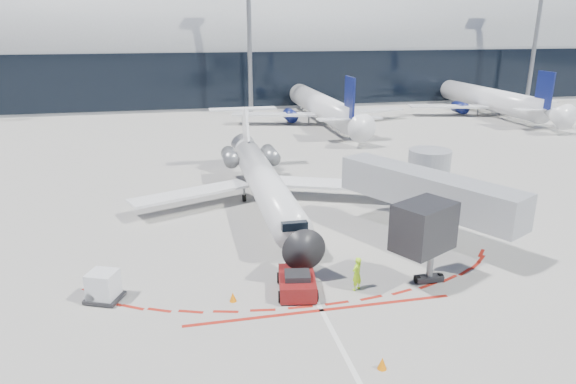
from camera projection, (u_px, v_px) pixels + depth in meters
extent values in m
plane|color=gray|center=(278.00, 227.00, 36.80)|extent=(260.00, 260.00, 0.00)
cube|color=silver|center=(273.00, 217.00, 38.66)|extent=(0.25, 40.00, 0.01)
cube|color=maroon|center=(322.00, 310.00, 26.12)|extent=(14.00, 0.25, 0.01)
cube|color=#96999C|center=(211.00, 74.00, 95.61)|extent=(150.00, 24.00, 10.00)
cylinder|color=#96999C|center=(210.00, 46.00, 94.05)|extent=(150.00, 24.00, 24.00)
cube|color=black|center=(216.00, 81.00, 84.42)|extent=(150.00, 0.20, 9.00)
cube|color=gray|center=(427.00, 190.00, 33.30)|extent=(8.22, 12.61, 2.30)
cube|color=black|center=(424.00, 226.00, 27.36)|extent=(3.86, 3.44, 2.60)
cylinder|color=slate|center=(430.00, 263.00, 28.64)|extent=(0.36, 0.36, 2.40)
cube|color=black|center=(429.00, 278.00, 28.94)|extent=(1.60, 0.60, 0.30)
cylinder|color=gray|center=(428.00, 180.00, 39.61)|extent=(3.20, 3.20, 4.80)
cylinder|color=black|center=(425.00, 206.00, 40.29)|extent=(4.00, 4.00, 0.50)
cylinder|color=slate|center=(249.00, 33.00, 78.48)|extent=(0.70, 0.70, 25.00)
cylinder|color=slate|center=(536.00, 32.00, 88.49)|extent=(0.70, 0.70, 25.00)
cylinder|color=silver|center=(265.00, 183.00, 39.67)|extent=(2.46, 20.04, 2.46)
cone|color=black|center=(298.00, 241.00, 29.18)|extent=(2.46, 2.55, 2.46)
cone|color=silver|center=(245.00, 149.00, 50.49)|extent=(2.46, 3.28, 2.46)
cube|color=black|center=(293.00, 223.00, 30.37)|extent=(1.55, 1.28, 0.50)
cube|color=silver|center=(191.00, 193.00, 40.06)|extent=(9.76, 5.78, 0.28)
cube|color=silver|center=(330.00, 184.00, 42.32)|extent=(9.76, 5.78, 0.28)
cube|color=silver|center=(246.00, 129.00, 48.96)|extent=(0.23, 4.27, 4.35)
cube|color=silver|center=(243.00, 109.00, 50.23)|extent=(6.56, 1.46, 0.15)
cylinder|color=slate|center=(230.00, 157.00, 46.66)|extent=(1.37, 3.10, 1.37)
cylinder|color=slate|center=(270.00, 155.00, 47.41)|extent=(1.37, 3.10, 1.37)
cylinder|color=black|center=(288.00, 250.00, 32.47)|extent=(0.20, 0.51, 0.51)
cylinder|color=black|center=(244.00, 198.00, 42.08)|extent=(0.27, 0.58, 0.58)
cylinder|color=black|center=(277.00, 196.00, 42.63)|extent=(0.27, 0.58, 0.58)
cylinder|color=slate|center=(288.00, 247.00, 32.39)|extent=(0.16, 0.16, 1.00)
cube|color=#610F0D|center=(297.00, 283.00, 27.79)|extent=(2.40, 3.35, 0.87)
cube|color=black|center=(297.00, 276.00, 27.33)|extent=(1.52, 1.36, 0.34)
cylinder|color=slate|center=(295.00, 268.00, 29.86)|extent=(0.50, 2.48, 0.10)
cylinder|color=black|center=(281.00, 297.00, 26.81)|extent=(0.37, 0.65, 0.62)
cylinder|color=black|center=(316.00, 296.00, 26.89)|extent=(0.37, 0.65, 0.62)
cylinder|color=black|center=(280.00, 278.00, 28.82)|extent=(0.37, 0.65, 0.62)
cylinder|color=black|center=(312.00, 277.00, 28.90)|extent=(0.37, 0.65, 0.62)
imported|color=#B2FF1A|center=(357.00, 274.00, 27.88)|extent=(0.84, 0.77, 1.93)
cube|color=black|center=(105.00, 298.00, 27.02)|extent=(2.18, 2.04, 0.19)
cube|color=silver|center=(103.00, 284.00, 26.77)|extent=(1.79, 1.75, 1.40)
cylinder|color=black|center=(87.00, 303.00, 26.63)|extent=(0.15, 0.19, 0.17)
cylinder|color=black|center=(112.00, 306.00, 26.39)|extent=(0.15, 0.19, 0.17)
cylinder|color=black|center=(98.00, 292.00, 27.69)|extent=(0.15, 0.19, 0.17)
cylinder|color=black|center=(122.00, 295.00, 27.45)|extent=(0.15, 0.19, 0.17)
cone|color=orange|center=(233.00, 297.00, 26.90)|extent=(0.38, 0.38, 0.53)
cone|color=orange|center=(382.00, 363.00, 21.61)|extent=(0.40, 0.40, 0.55)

